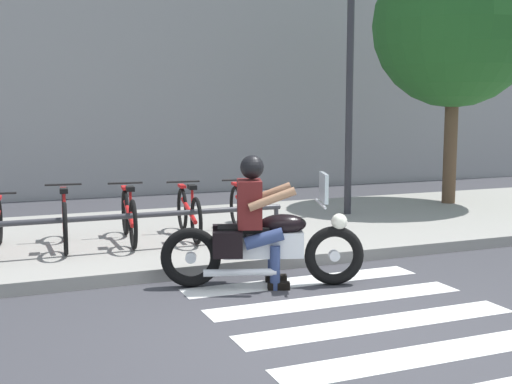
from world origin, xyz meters
name	(u,v)px	position (x,y,z in m)	size (l,w,h in m)	color
ground_plane	(328,331)	(0.00, 0.00, 0.00)	(48.00, 48.00, 0.00)	#38383D
sidewalk	(188,235)	(0.00, 4.37, 0.07)	(24.00, 4.40, 0.15)	gray
crosswalk_stripe_1	(434,353)	(0.53, -0.80, 0.00)	(2.80, 0.40, 0.01)	white
crosswalk_stripe_2	(380,323)	(0.53, 0.00, 0.00)	(2.80, 0.40, 0.01)	white
crosswalk_stripe_3	(337,300)	(0.53, 0.80, 0.00)	(2.80, 0.40, 0.01)	white
crosswalk_stripe_4	(303,281)	(0.53, 1.60, 0.00)	(2.80, 0.40, 0.01)	white
motorcycle	(264,245)	(0.05, 1.60, 0.47)	(2.17, 0.95, 1.25)	black
rider	(257,211)	(-0.02, 1.62, 0.84)	(0.74, 0.67, 1.45)	#591919
bicycle_2	(65,220)	(-1.82, 3.81, 0.51)	(0.48, 1.70, 0.80)	black
bicycle_3	(129,216)	(-0.98, 3.81, 0.51)	(0.48, 1.67, 0.78)	black
bicycle_4	(189,213)	(-0.15, 3.81, 0.50)	(0.48, 1.67, 0.77)	black
bicycle_5	(245,209)	(0.69, 3.81, 0.50)	(0.48, 1.61, 0.76)	black
bike_rack	(104,220)	(-1.40, 3.26, 0.57)	(4.79, 0.07, 0.49)	#333338
street_lamp	(350,60)	(2.95, 4.77, 2.72)	(0.28, 0.28, 4.52)	#2D2D33
tree_near_rack	(455,26)	(5.37, 5.17, 3.43)	(3.01, 3.01, 4.95)	brown
building_backdrop	(112,22)	(0.00, 10.07, 3.81)	(24.00, 1.20, 7.62)	#959595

